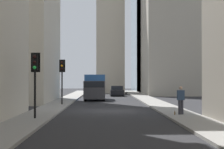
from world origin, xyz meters
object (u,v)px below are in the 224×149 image
at_px(discarded_bottle, 175,113).
at_px(traffic_light_midblock, 62,71).
at_px(delivery_truck, 95,87).
at_px(traffic_light_foreground, 35,70).
at_px(sedan_black, 117,91).
at_px(pedestrian, 181,99).

bearing_deg(discarded_bottle, traffic_light_midblock, 39.35).
bearing_deg(delivery_truck, traffic_light_midblock, 163.83).
bearing_deg(traffic_light_foreground, traffic_light_midblock, -0.99).
xyz_separation_m(sedan_black, traffic_light_midblock, (-18.99, 5.46, 2.35)).
relative_size(sedan_black, traffic_light_foreground, 1.17).
distance_m(delivery_truck, discarded_bottle, 19.73).
relative_size(delivery_truck, pedestrian, 3.68).
bearing_deg(sedan_black, discarded_bottle, -174.91).
bearing_deg(traffic_light_foreground, delivery_truck, -7.83).
height_order(traffic_light_foreground, pedestrian, traffic_light_foreground).
bearing_deg(sedan_black, traffic_light_midblock, 163.96).
xyz_separation_m(traffic_light_foreground, discarded_bottle, (1.83, -8.22, -2.59)).
bearing_deg(pedestrian, discarded_bottle, 124.69).
xyz_separation_m(traffic_light_foreground, pedestrian, (2.13, -8.65, -1.74)).
bearing_deg(discarded_bottle, delivery_truck, 15.79).
height_order(traffic_light_midblock, discarded_bottle, traffic_light_midblock).
distance_m(delivery_truck, traffic_light_midblock, 9.67).
height_order(delivery_truck, traffic_light_midblock, traffic_light_midblock).
xyz_separation_m(pedestrian, discarded_bottle, (-0.30, 0.43, -0.85)).
xyz_separation_m(sedan_black, traffic_light_foreground, (-30.61, 5.66, 2.18)).
distance_m(traffic_light_foreground, traffic_light_midblock, 11.62).
distance_m(pedestrian, discarded_bottle, 1.00).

